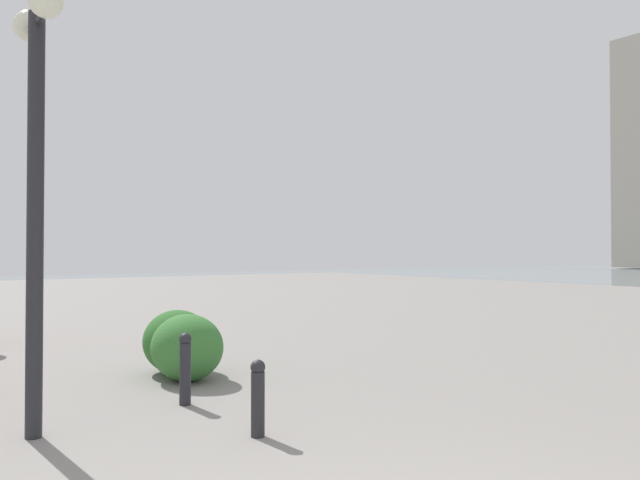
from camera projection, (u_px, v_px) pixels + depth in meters
lamppost at (36, 142)px, 5.39m from camera, size 0.98×0.28×3.81m
bollard_near at (258, 396)px, 5.38m from camera, size 0.13×0.13×0.67m
bollard_mid at (185, 367)px, 6.50m from camera, size 0.13×0.13×0.75m
shrub_low at (177, 342)px, 8.19m from camera, size 0.98×0.88×0.83m
shrub_round at (187, 347)px, 7.70m from camera, size 0.97×0.87×0.83m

